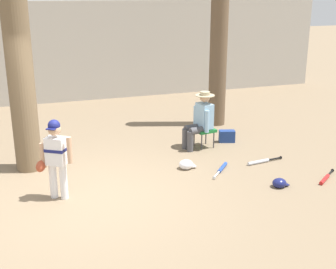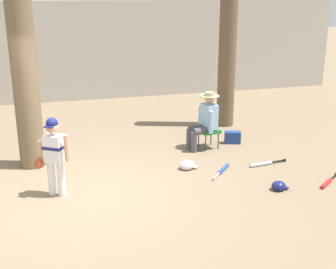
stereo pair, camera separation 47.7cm
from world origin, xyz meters
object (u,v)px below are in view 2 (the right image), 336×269
(young_ballplayer, at_px, (53,152))
(batting_helmet_white, at_px, (187,165))
(bat_red_barrel, at_px, (328,182))
(folding_stool, at_px, (209,131))
(bat_blue_youth, at_px, (222,170))
(seated_spectator, at_px, (205,119))
(handbag_beside_stool, at_px, (233,137))
(tree_near_player, at_px, (22,51))
(bat_aluminum_silver, at_px, (264,164))
(tree_behind_spectator, at_px, (228,40))
(batting_helmet_navy, at_px, (279,186))

(young_ballplayer, distance_m, batting_helmet_white, 2.53)
(bat_red_barrel, distance_m, batting_helmet_white, 2.49)
(folding_stool, xyz_separation_m, batting_helmet_white, (-0.80, -1.01, -0.28))
(bat_blue_youth, xyz_separation_m, batting_helmet_white, (-0.59, 0.30, 0.05))
(young_ballplayer, bearing_deg, folding_stool, 24.97)
(folding_stool, height_order, seated_spectator, seated_spectator)
(folding_stool, bearing_deg, seated_spectator, -170.99)
(young_ballplayer, height_order, bat_red_barrel, young_ballplayer)
(seated_spectator, relative_size, handbag_beside_stool, 3.53)
(tree_near_player, xyz_separation_m, batting_helmet_white, (2.76, -0.98, -2.08))
(tree_near_player, bearing_deg, handbag_beside_stool, 2.38)
(young_ballplayer, bearing_deg, seated_spectator, 25.42)
(seated_spectator, distance_m, bat_aluminum_silver, 1.56)
(handbag_beside_stool, distance_m, batting_helmet_white, 1.83)
(young_ballplayer, distance_m, folding_stool, 3.54)
(tree_behind_spectator, xyz_separation_m, folding_stool, (-1.00, -1.50, -1.70))
(young_ballplayer, distance_m, bat_blue_youth, 3.07)
(bat_red_barrel, bearing_deg, batting_helmet_white, 148.13)
(folding_stool, bearing_deg, young_ballplayer, -155.03)
(batting_helmet_navy, bearing_deg, young_ballplayer, 167.12)
(folding_stool, xyz_separation_m, bat_red_barrel, (1.31, -2.33, -0.33))
(tree_behind_spectator, distance_m, bat_red_barrel, 4.34)
(bat_blue_youth, bearing_deg, bat_red_barrel, -33.71)
(tree_behind_spectator, height_order, batting_helmet_white, tree_behind_spectator)
(bat_blue_youth, bearing_deg, seated_spectator, 84.74)
(bat_aluminum_silver, distance_m, batting_helmet_navy, 1.11)
(tree_near_player, bearing_deg, bat_red_barrel, -25.19)
(tree_near_player, xyz_separation_m, young_ballplayer, (0.37, -1.45, -1.41))
(folding_stool, height_order, bat_aluminum_silver, folding_stool)
(bat_aluminum_silver, bearing_deg, folding_stool, 118.33)
(bat_red_barrel, xyz_separation_m, bat_aluminum_silver, (-0.64, 1.09, 0.00))
(young_ballplayer, distance_m, bat_aluminum_silver, 3.93)
(seated_spectator, bearing_deg, bat_red_barrel, -58.67)
(bat_blue_youth, relative_size, batting_helmet_navy, 2.06)
(batting_helmet_navy, bearing_deg, bat_aluminum_silver, 75.28)
(tree_behind_spectator, xyz_separation_m, batting_helmet_navy, (-0.62, -3.81, -1.99))
(tree_behind_spectator, bearing_deg, batting_helmet_navy, -99.22)
(tree_near_player, height_order, handbag_beside_stool, tree_near_player)
(young_ballplayer, relative_size, folding_stool, 2.85)
(tree_near_player, relative_size, folding_stool, 10.88)
(handbag_beside_stool, bearing_deg, batting_helmet_navy, -95.44)
(seated_spectator, height_order, bat_red_barrel, seated_spectator)
(folding_stool, bearing_deg, batting_helmet_white, -128.45)
(bat_red_barrel, height_order, bat_aluminum_silver, same)
(bat_red_barrel, bearing_deg, batting_helmet_navy, 178.81)
(handbag_beside_stool, xyz_separation_m, batting_helmet_navy, (-0.23, -2.45, -0.06))
(tree_near_player, relative_size, batting_helmet_navy, 17.31)
(tree_behind_spectator, relative_size, folding_stool, 10.36)
(batting_helmet_navy, bearing_deg, bat_blue_youth, 120.93)
(tree_near_player, relative_size, young_ballplayer, 3.82)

